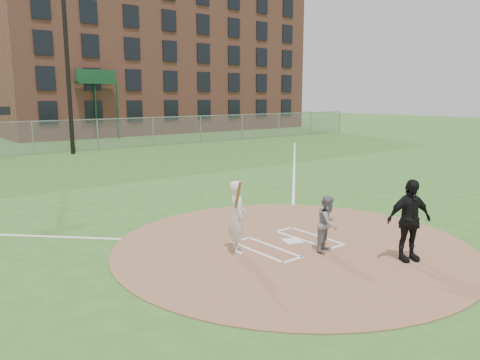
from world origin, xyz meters
TOP-DOWN VIEW (x-y plane):
  - ground at (0.00, 0.00)m, footprint 140.00×140.00m
  - dirt_circle at (0.00, 0.00)m, footprint 8.40×8.40m
  - home_plate at (0.17, 0.18)m, footprint 0.54×0.54m
  - foul_line_first at (9.00, 9.00)m, footprint 17.04×17.04m
  - catcher at (0.32, -0.80)m, footprint 0.76×0.68m
  - umpire at (1.21, -2.26)m, footprint 1.12×0.79m
  - batters_boxes at (0.00, 0.15)m, footprint 2.08×1.88m
  - batter_at_plate at (-1.32, 0.42)m, footprint 0.78×1.04m
  - outfield_fence at (0.00, 22.00)m, footprint 56.08×0.08m
  - brick_warehouse at (16.00, 37.96)m, footprint 30.00×17.17m
  - light_pole at (2.00, 21.00)m, footprint 1.20×0.30m

SIDE VIEW (x-z plane):
  - ground at x=0.00m, z-range 0.00..0.00m
  - foul_line_first at x=9.00m, z-range 0.00..0.01m
  - dirt_circle at x=0.00m, z-range 0.00..0.02m
  - batters_boxes at x=0.00m, z-range 0.02..0.03m
  - home_plate at x=0.17m, z-range 0.02..0.05m
  - catcher at x=0.32m, z-range 0.02..1.31m
  - batter_at_plate at x=-1.32m, z-range -0.05..1.73m
  - umpire at x=1.21m, z-range 0.02..1.79m
  - outfield_fence at x=0.00m, z-range 0.00..2.03m
  - light_pole at x=2.00m, z-range 0.50..12.72m
  - brick_warehouse at x=16.00m, z-range 0.00..15.00m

